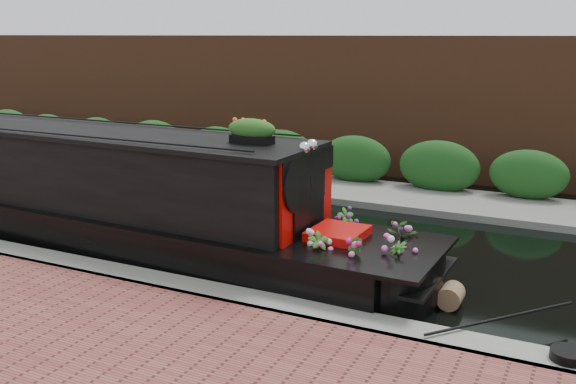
% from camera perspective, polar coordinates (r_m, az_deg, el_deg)
% --- Properties ---
extents(ground, '(80.00, 80.00, 0.00)m').
position_cam_1_polar(ground, '(13.14, -2.21, -4.06)').
color(ground, black).
rests_on(ground, ground).
extents(near_bank_coping, '(40.00, 0.60, 0.50)m').
position_cam_1_polar(near_bank_coping, '(10.54, -10.82, -8.97)').
color(near_bank_coping, gray).
rests_on(near_bank_coping, ground).
extents(far_bank_path, '(40.00, 2.40, 0.34)m').
position_cam_1_polar(far_bank_path, '(16.82, 4.56, -0.09)').
color(far_bank_path, slate).
rests_on(far_bank_path, ground).
extents(far_hedge, '(40.00, 1.10, 2.80)m').
position_cam_1_polar(far_hedge, '(17.63, 5.64, 0.55)').
color(far_hedge, '#1A4819').
rests_on(far_hedge, ground).
extents(far_brick_wall, '(40.00, 1.00, 8.00)m').
position_cam_1_polar(far_brick_wall, '(19.57, 7.80, 1.82)').
color(far_brick_wall, brown).
rests_on(far_brick_wall, ground).
extents(narrowboat, '(12.56, 2.60, 2.92)m').
position_cam_1_polar(narrowboat, '(12.92, -15.91, -0.89)').
color(narrowboat, black).
rests_on(narrowboat, ground).
extents(rope_fender, '(0.36, 0.42, 0.36)m').
position_cam_1_polar(rope_fender, '(10.17, 14.28, -8.94)').
color(rope_fender, '#816044').
rests_on(rope_fender, ground).
extents(coiled_mooring_rope, '(0.45, 0.45, 0.12)m').
position_cam_1_polar(coiled_mooring_rope, '(8.60, 23.72, -13.13)').
color(coiled_mooring_rope, black).
rests_on(coiled_mooring_rope, near_bank_coping).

